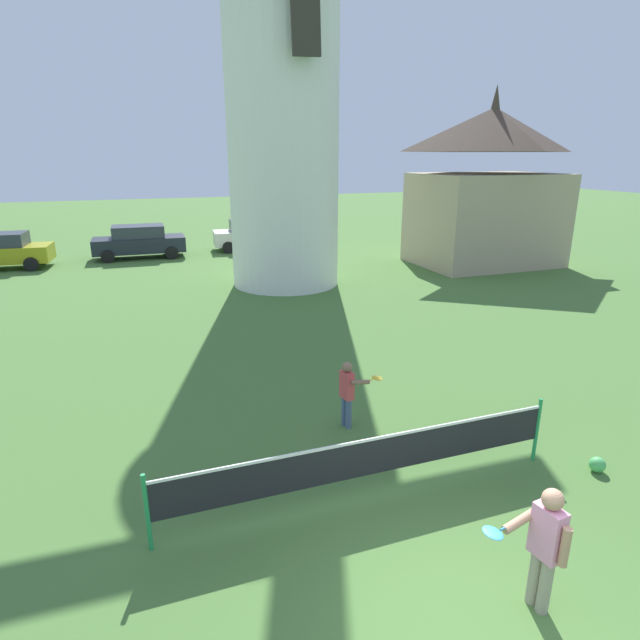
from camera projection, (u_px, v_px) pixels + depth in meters
ground_plane at (474, 630)px, 5.47m from camera, size 120.00×120.00×0.00m
windmill at (282, 68)px, 17.92m from camera, size 8.07×4.71×15.69m
tennis_net at (368, 458)px, 7.35m from camera, size 6.06×0.06×1.10m
player_near at (544, 543)px, 5.50m from camera, size 0.85×0.50×1.51m
player_far at (348, 390)px, 9.38m from camera, size 0.77×0.42×1.27m
stray_ball at (597, 465)px, 8.18m from camera, size 0.25×0.25×0.25m
parked_car_black at (139, 241)px, 24.98m from camera, size 4.25×1.94×1.56m
parked_car_cream at (252, 234)px, 27.22m from camera, size 4.09×2.14×1.56m
chapel at (488, 190)px, 22.96m from camera, size 6.32×4.64×7.60m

